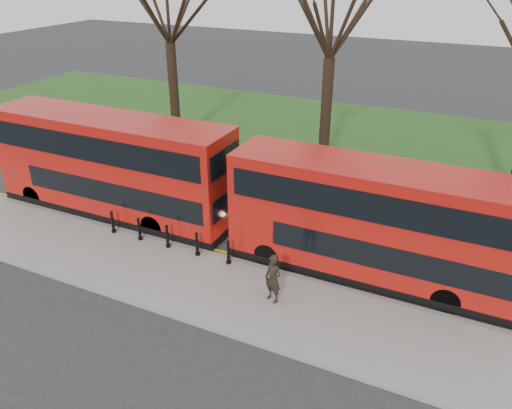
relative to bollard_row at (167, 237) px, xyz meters
The scene contains 13 objects.
ground 1.80m from the bollard_row, 53.59° to the left, with size 120.00×120.00×0.00m, color #28282B.
pavement 2.01m from the bollard_row, 58.89° to the right, with size 60.00×4.00×0.15m, color gray.
kerb 1.20m from the bollard_row, 19.37° to the left, with size 60.00×0.25×0.16m, color slate.
grass_verge 16.39m from the bollard_row, 86.51° to the left, with size 60.00×18.00×0.06m, color #214A18.
hedge 8.21m from the bollard_row, 83.03° to the left, with size 60.00×0.90×0.80m, color black.
yellow_line_outer 1.35m from the bollard_row, 33.14° to the left, with size 60.00×0.10×0.01m, color yellow.
yellow_line_inner 1.46m from the bollard_row, 40.49° to the left, with size 60.00×0.10×0.01m, color yellow.
tree_left 15.44m from the bollard_row, 121.68° to the left, with size 7.41×7.41×11.58m.
tree_mid 14.01m from the bollard_row, 75.21° to the left, with size 7.30×7.30×11.41m.
bollard_row is the anchor object (origin of this frame).
bus_lead 4.83m from the bollard_row, 156.18° to the left, with size 11.90×2.73×4.74m.
bus_rear 8.58m from the bollard_row, 12.61° to the left, with size 11.32×2.60×4.50m.
pedestrian 5.61m from the bollard_row, 14.54° to the right, with size 0.67×0.44×1.84m, color black.
Camera 1 is at (10.00, -15.95, 11.23)m, focal length 35.00 mm.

